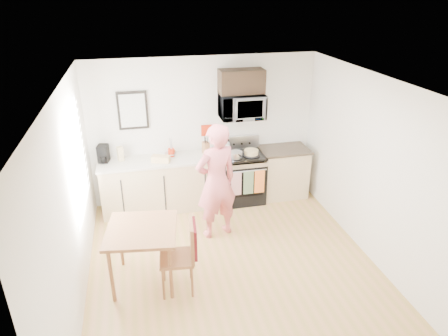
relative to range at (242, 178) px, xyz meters
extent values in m
plane|color=#A58440|center=(-0.63, -1.98, -0.44)|extent=(4.60, 4.60, 0.00)
cube|color=white|center=(-0.63, 0.32, 0.86)|extent=(4.00, 0.04, 2.60)
cube|color=white|center=(-0.63, -4.28, 0.86)|extent=(4.00, 0.04, 2.60)
cube|color=white|center=(-2.63, -1.98, 0.86)|extent=(0.04, 4.60, 2.60)
cube|color=white|center=(1.37, -1.98, 0.86)|extent=(0.04, 4.60, 2.60)
cube|color=white|center=(-0.63, -1.98, 2.16)|extent=(4.00, 4.60, 0.04)
cube|color=silver|center=(-2.61, -1.18, 1.11)|extent=(0.02, 1.40, 1.50)
cube|color=white|center=(-2.60, -1.18, 1.11)|extent=(0.01, 1.30, 1.40)
cube|color=#C7B87F|center=(-1.43, 0.02, 0.01)|extent=(2.10, 0.60, 0.90)
cube|color=beige|center=(-1.43, 0.02, 0.48)|extent=(2.14, 0.64, 0.04)
cube|color=#C7B87F|center=(0.80, 0.02, 0.01)|extent=(0.84, 0.60, 0.90)
cube|color=black|center=(0.80, 0.02, 0.48)|extent=(0.88, 0.64, 0.04)
cube|color=black|center=(0.00, 0.00, -0.05)|extent=(0.76, 0.65, 0.77)
cube|color=black|center=(0.00, -0.32, 0.01)|extent=(0.61, 0.02, 0.45)
cube|color=#B0B0B5|center=(0.00, -0.31, 0.34)|extent=(0.74, 0.02, 0.14)
cylinder|color=#B0B0B5|center=(0.00, -0.36, 0.30)|extent=(0.68, 0.02, 0.02)
cube|color=black|center=(0.00, 0.00, 0.46)|extent=(0.76, 0.65, 0.04)
cube|color=#B0B0B5|center=(0.00, 0.27, 0.60)|extent=(0.76, 0.08, 0.24)
cube|color=silver|center=(-0.20, -0.37, 0.08)|extent=(0.18, 0.02, 0.44)
cube|color=#627D53|center=(0.02, -0.37, 0.08)|extent=(0.18, 0.02, 0.44)
cube|color=#D85420|center=(0.22, -0.37, 0.08)|extent=(0.18, 0.02, 0.44)
imported|color=#B0B0B5|center=(0.00, 0.10, 1.32)|extent=(0.76, 0.51, 0.42)
cube|color=black|center=(0.00, 0.15, 1.74)|extent=(0.76, 0.35, 0.40)
cube|color=black|center=(-1.83, 0.30, 1.31)|extent=(0.50, 0.03, 0.65)
cube|color=#B8BEB3|center=(-1.83, 0.28, 1.31)|extent=(0.42, 0.01, 0.56)
cube|color=red|center=(-0.58, 0.31, 0.86)|extent=(0.20, 0.02, 0.20)
imported|color=#B9334B|center=(-0.69, -1.01, 0.49)|extent=(0.78, 0.62, 1.86)
cube|color=brown|center=(-1.85, -1.90, 0.37)|extent=(0.88, 0.88, 0.04)
cylinder|color=brown|center=(-2.27, -2.21, -0.05)|extent=(0.05, 0.05, 0.78)
cylinder|color=brown|center=(-1.55, -2.31, -0.05)|extent=(0.05, 0.05, 0.78)
cylinder|color=brown|center=(-2.16, -1.49, -0.05)|extent=(0.05, 0.05, 0.78)
cylinder|color=brown|center=(-1.44, -1.59, -0.05)|extent=(0.05, 0.05, 0.78)
cube|color=brown|center=(-1.45, -2.16, 0.05)|extent=(0.46, 0.46, 0.04)
cube|color=brown|center=(-1.25, -2.18, 0.32)|extent=(0.08, 0.43, 0.51)
cube|color=#5C0F0F|center=(-1.22, -2.18, 0.33)|extent=(0.10, 0.39, 0.42)
cylinder|color=brown|center=(-1.65, -2.32, -0.20)|extent=(0.03, 0.03, 0.47)
cylinder|color=brown|center=(-1.29, -2.36, -0.20)|extent=(0.03, 0.03, 0.47)
cylinder|color=brown|center=(-1.61, -1.96, -0.20)|extent=(0.03, 0.03, 0.47)
cylinder|color=brown|center=(-1.25, -2.00, -0.20)|extent=(0.03, 0.03, 0.47)
cube|color=brown|center=(-0.64, 0.11, 0.61)|extent=(0.13, 0.15, 0.21)
cylinder|color=red|center=(-1.25, 0.12, 0.57)|extent=(0.11, 0.11, 0.14)
imported|color=white|center=(-1.26, 0.16, 0.53)|extent=(0.27, 0.27, 0.06)
cube|color=#D3BA7F|center=(-2.10, 0.12, 0.63)|extent=(0.12, 0.12, 0.25)
cube|color=black|center=(-2.38, 0.15, 0.65)|extent=(0.20, 0.23, 0.29)
cylinder|color=black|center=(-2.38, 0.06, 0.58)|extent=(0.11, 0.11, 0.11)
cube|color=#DCC273|center=(-1.45, -0.09, 0.56)|extent=(0.33, 0.24, 0.11)
cylinder|color=black|center=(0.13, -0.11, 0.50)|extent=(0.30, 0.30, 0.02)
cylinder|color=tan|center=(0.13, -0.11, 0.55)|extent=(0.25, 0.25, 0.08)
sphere|color=white|center=(-0.28, 0.21, 0.59)|extent=(0.20, 0.20, 0.20)
cone|color=white|center=(-0.28, 0.21, 0.70)|extent=(0.06, 0.06, 0.06)
torus|color=black|center=(-0.28, 0.21, 0.65)|extent=(0.18, 0.02, 0.18)
cylinder|color=#B0B0B5|center=(-0.16, -0.16, 0.54)|extent=(0.22, 0.22, 0.11)
cylinder|color=black|center=(-0.13, -0.33, 0.59)|extent=(0.06, 0.20, 0.02)
camera|label=1|loc=(-1.79, -6.33, 3.20)|focal=32.00mm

